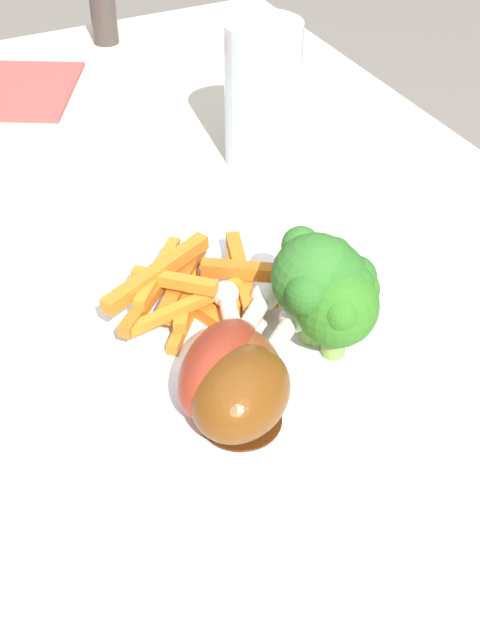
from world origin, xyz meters
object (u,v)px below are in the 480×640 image
object	(u,v)px
broccoli_floret_back	(316,274)
chicken_drumstick_extra	(243,368)
water_glass	(262,94)
pepper_shaker	(104,16)
dining_table	(218,448)
chicken_drumstick_far	(244,389)
dinner_plate	(240,349)
broccoli_floret_front	(325,283)
chicken_drumstick_near	(223,364)
carrot_fries_pile	(195,286)
broccoli_floret_middle	(340,304)

from	to	relation	value
broccoli_floret_back	chicken_drumstick_extra	size ratio (longest dim) A/B	0.61
water_glass	pepper_shaker	xyz separation A→B (m)	(0.33, 0.04, -0.03)
dining_table	chicken_drumstick_far	world-z (taller)	chicken_drumstick_far
broccoli_floret_back	chicken_drumstick_far	world-z (taller)	broccoli_floret_back
dinner_plate	broccoli_floret_back	world-z (taller)	broccoli_floret_back
chicken_drumstick_far	chicken_drumstick_extra	xyz separation A→B (m)	(0.02, -0.01, -0.00)
dining_table	pepper_shaker	world-z (taller)	pepper_shaker
chicken_drumstick_extra	dinner_plate	bearing A→B (deg)	-23.43
dining_table	water_glass	world-z (taller)	water_glass
dinner_plate	chicken_drumstick_far	world-z (taller)	chicken_drumstick_far
dining_table	broccoli_floret_front	size ratio (longest dim) A/B	15.54
chicken_drumstick_near	chicken_drumstick_far	size ratio (longest dim) A/B	0.96
carrot_fries_pile	chicken_drumstick_near	world-z (taller)	chicken_drumstick_near
chicken_drumstick_extra	broccoli_floret_middle	bearing A→B (deg)	-84.89
dining_table	pepper_shaker	size ratio (longest dim) A/B	19.23
broccoli_floret_middle	pepper_shaker	distance (m)	0.60
chicken_drumstick_near	chicken_drumstick_far	bearing A→B (deg)	-176.17
chicken_drumstick_far	water_glass	xyz separation A→B (m)	(0.30, -0.16, 0.03)
carrot_fries_pile	chicken_drumstick_far	xyz separation A→B (m)	(-0.11, 0.02, 0.01)
broccoli_floret_front	water_glass	xyz separation A→B (m)	(0.26, -0.09, 0.00)
broccoli_floret_back	chicken_drumstick_near	size ratio (longest dim) A/B	0.71
broccoli_floret_front	chicken_drumstick_near	distance (m)	0.09
broccoli_floret_back	pepper_shaker	xyz separation A→B (m)	(0.57, -0.05, -0.03)
chicken_drumstick_near	broccoli_floret_back	bearing A→B (deg)	-73.74
broccoli_floret_middle	broccoli_floret_back	bearing A→B (deg)	15.02
broccoli_floret_front	dinner_plate	bearing A→B (deg)	67.46
dinner_plate	broccoli_floret_back	distance (m)	0.08
broccoli_floret_front	chicken_drumstick_near	bearing A→B (deg)	100.67
dinner_plate	chicken_drumstick_far	bearing A→B (deg)	155.82
broccoli_floret_middle	chicken_drumstick_near	size ratio (longest dim) A/B	0.60
broccoli_floret_front	broccoli_floret_middle	xyz separation A→B (m)	(-0.01, -0.00, -0.01)
pepper_shaker	carrot_fries_pile	bearing A→B (deg)	168.04
broccoli_floret_back	chicken_drumstick_far	bearing A→B (deg)	122.53
carrot_fries_pile	water_glass	xyz separation A→B (m)	(0.18, -0.15, 0.04)
chicken_drumstick_far	dinner_plate	bearing A→B (deg)	-24.18
dinner_plate	chicken_drumstick_near	size ratio (longest dim) A/B	2.30
carrot_fries_pile	water_glass	bearing A→B (deg)	-38.57
dining_table	chicken_drumstick_far	xyz separation A→B (m)	(-0.08, 0.02, 0.15)
carrot_fries_pile	chicken_drumstick_near	xyz separation A→B (m)	(-0.09, 0.02, 0.01)
broccoli_floret_back	pepper_shaker	world-z (taller)	broccoli_floret_back
broccoli_floret_back	chicken_drumstick_near	xyz separation A→B (m)	(-0.02, 0.08, -0.03)
broccoli_floret_back	carrot_fries_pile	world-z (taller)	broccoli_floret_back
broccoli_floret_front	broccoli_floret_middle	bearing A→B (deg)	-169.68
broccoli_floret_back	dinner_plate	bearing A→B (deg)	73.88
dinner_plate	chicken_drumstick_far	xyz separation A→B (m)	(-0.06, 0.03, 0.03)
broccoli_floret_front	broccoli_floret_back	bearing A→B (deg)	23.74
dinner_plate	chicken_drumstick_extra	world-z (taller)	chicken_drumstick_extra
dining_table	chicken_drumstick_near	size ratio (longest dim) A/B	10.58
water_glass	dinner_plate	bearing A→B (deg)	149.75
carrot_fries_pile	chicken_drumstick_near	distance (m)	0.09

